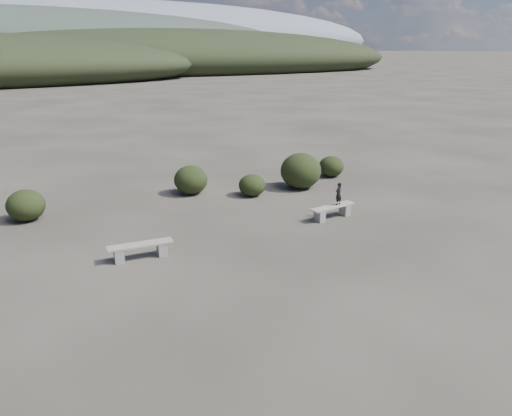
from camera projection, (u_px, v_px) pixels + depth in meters
ground at (331, 280)px, 13.34m from camera, size 1200.00×1200.00×0.00m
bench_left at (141, 250)px, 14.62m from camera, size 1.92×0.53×0.47m
bench_right at (333, 211)px, 18.10m from camera, size 1.93×0.64×0.47m
seated_person at (338, 194)px, 18.05m from camera, size 0.35×0.28×0.83m
shrub_b at (191, 180)px, 21.02m from camera, size 1.42×1.42×1.22m
shrub_c at (252, 185)px, 20.79m from camera, size 1.13×1.13×0.91m
shrub_d at (301, 171)px, 21.83m from camera, size 1.78×1.78×1.56m
shrub_e at (331, 166)px, 23.88m from camera, size 1.19×1.19×0.99m
shrub_f at (26, 205)px, 17.80m from camera, size 1.33×1.33×1.13m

